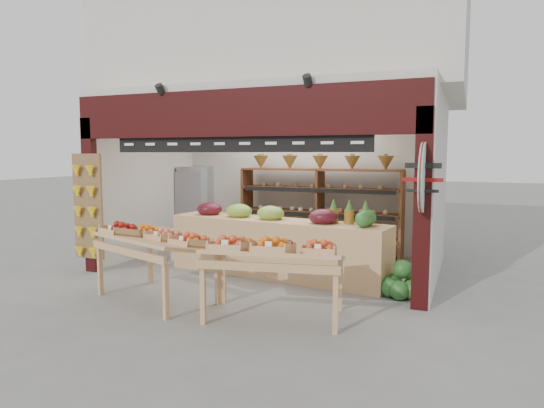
{
  "coord_description": "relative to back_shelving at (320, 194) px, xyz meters",
  "views": [
    {
      "loc": [
        3.3,
        -7.57,
        2.06
      ],
      "look_at": [
        0.29,
        -0.2,
        1.22
      ],
      "focal_mm": 32.0,
      "sensor_mm": 36.0,
      "label": 1
    }
  ],
  "objects": [
    {
      "name": "ground",
      "position": [
        -0.51,
        -1.8,
        -1.23
      ],
      "size": [
        60.0,
        60.0,
        0.0
      ],
      "primitive_type": "plane",
      "color": "slate",
      "rests_on": "ground"
    },
    {
      "name": "shop_structure",
      "position": [
        -0.51,
        -0.19,
        2.69
      ],
      "size": [
        6.36,
        5.12,
        5.4
      ],
      "color": "beige",
      "rests_on": "ground"
    },
    {
      "name": "banana_board",
      "position": [
        -3.24,
        -2.98,
        -0.11
      ],
      "size": [
        0.6,
        0.15,
        1.8
      ],
      "color": "olive",
      "rests_on": "ground"
    },
    {
      "name": "gift_sign",
      "position": [
        2.24,
        -2.95,
        0.52
      ],
      "size": [
        0.04,
        0.93,
        0.92
      ],
      "color": "#C3F5D6",
      "rests_on": "ground"
    },
    {
      "name": "back_shelving",
      "position": [
        0.0,
        0.0,
        0.0
      ],
      "size": [
        3.29,
        0.54,
        2.01
      ],
      "color": "brown",
      "rests_on": "ground"
    },
    {
      "name": "refrigerator",
      "position": [
        -2.91,
        0.06,
        -0.35
      ],
      "size": [
        0.84,
        0.84,
        1.76
      ],
      "primitive_type": "cube",
      "rotation": [
        0.0,
        0.0,
        0.26
      ],
      "color": "#A9ACB0",
      "rests_on": "ground"
    },
    {
      "name": "cardboard_stack",
      "position": [
        -2.29,
        -1.46,
        -1.01
      ],
      "size": [
        0.92,
        0.66,
        0.59
      ],
      "color": "beige",
      "rests_on": "ground"
    },
    {
      "name": "mid_counter",
      "position": [
        -0.19,
        -1.95,
        -0.71
      ],
      "size": [
        3.88,
        1.23,
        1.18
      ],
      "color": "tan",
      "rests_on": "ground"
    },
    {
      "name": "display_table_left",
      "position": [
        -1.33,
        -3.71,
        -0.4
      ],
      "size": [
        1.95,
        1.49,
        1.08
      ],
      "color": "tan",
      "rests_on": "ground"
    },
    {
      "name": "display_table_right",
      "position": [
        0.5,
        -3.87,
        -0.39
      ],
      "size": [
        1.85,
        1.25,
        1.07
      ],
      "color": "tan",
      "rests_on": "ground"
    },
    {
      "name": "watermelon_pile",
      "position": [
        1.9,
        -2.35,
        -1.05
      ],
      "size": [
        0.68,
        0.68,
        0.53
      ],
      "color": "#174519",
      "rests_on": "ground"
    }
  ]
}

